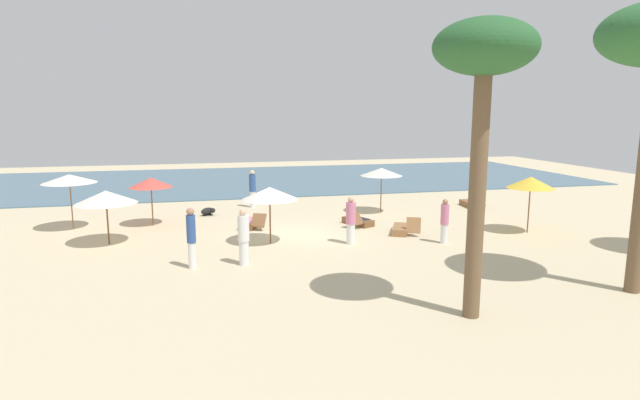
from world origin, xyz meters
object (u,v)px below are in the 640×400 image
Objects in this scene: umbrella_3 at (151,183)px; person_2 at (191,237)px; umbrella_5 at (106,197)px; person_4 at (445,221)px; lounger_2 at (471,204)px; lounger_3 at (402,229)px; dog at (208,211)px; umbrella_2 at (69,179)px; palm_1 at (484,65)px; umbrella_4 at (381,172)px; lounger_0 at (251,223)px; person_3 at (351,220)px; lounger_1 at (358,221)px; umbrella_0 at (531,182)px; person_0 at (253,188)px; person_1 at (244,237)px; umbrella_1 at (270,193)px.

person_2 is (1.75, -6.75, -0.87)m from umbrella_3.
person_4 is at bearing -12.68° from umbrella_5.
lounger_2 is 15.93m from person_2.
lounger_3 reaches higher than dog.
person_2 is 9.30m from person_4.
umbrella_2 is at bearing 163.98° from lounger_3.
palm_1 is at bearing -66.63° from dog.
umbrella_2 is at bearing -178.17° from umbrella_4.
person_4 is (0.31, -6.13, -1.15)m from umbrella_4.
lounger_3 is (5.89, -2.47, -0.00)m from lounger_0.
palm_1 is (4.26, -10.91, 5.79)m from lounger_0.
umbrella_2 is at bearing 155.26° from person_3.
lounger_3 is 2.21m from person_4.
lounger_1 is at bearing 67.85° from person_3.
lounger_2 is (0.62, 5.65, -1.91)m from umbrella_0.
person_0 is 8.71m from person_3.
lounger_1 is at bearing -7.63° from lounger_0.
palm_1 is (-0.33, -10.29, 5.79)m from lounger_1.
person_1 is at bearing -38.98° from umbrella_5.
umbrella_0 is 10.71m from palm_1.
lounger_3 is 10.36m from palm_1.
umbrella_5 is 17.58m from lounger_2.
umbrella_1 is 1.10× the size of person_2.
umbrella_0 is at bearing -14.87° from umbrella_2.
dog is (-1.00, 8.45, -0.74)m from person_1.
person_1 is (3.38, -6.76, -0.95)m from umbrella_3.
lounger_2 is (5.09, 0.33, -1.85)m from umbrella_4.
umbrella_1 is 9.79m from palm_1.
umbrella_5 is at bearing -164.12° from lounger_0.
person_2 is at bearing 179.86° from person_1.
lounger_3 is 9.44m from dog.
umbrella_3 is at bearing 152.57° from person_4.
umbrella_1 is 1.11× the size of person_0.
lounger_3 is at bearing 79.09° from palm_1.
lounger_1 is 1.05× the size of person_4.
lounger_0 is (-6.52, -1.78, -1.84)m from umbrella_4.
umbrella_4 is at bearing 92.93° from person_4.
umbrella_4 is (10.67, 0.42, 0.12)m from umbrella_3.
lounger_0 is 1.04× the size of lounger_3.
person_2 reaches higher than person_0.
person_4 reaches higher than lounger_3.
lounger_2 is at bearing 60.56° from palm_1.
umbrella_4 reaches higher than lounger_3.
lounger_3 is 2.19× the size of dog.
palm_1 reaches higher than umbrella_4.
dog is (-6.36, 3.66, 0.02)m from lounger_1.
umbrella_2 is 3.23m from umbrella_3.
lounger_0 is 6.38m from lounger_3.
person_1 is at bearing -97.43° from person_0.
person_1 is 0.27× the size of palm_1.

